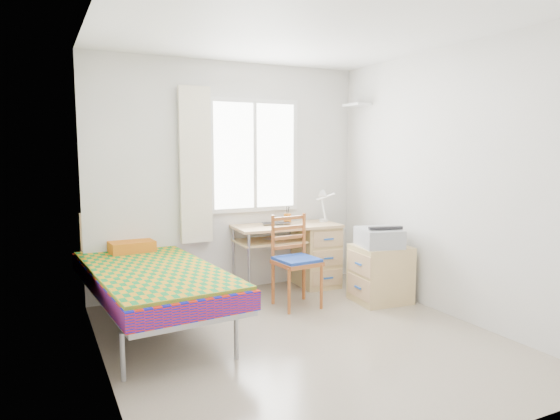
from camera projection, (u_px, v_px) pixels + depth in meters
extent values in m
plane|color=#BCAD93|center=(303.00, 339.00, 4.29)|extent=(3.50, 3.50, 0.00)
plane|color=white|center=(305.00, 26.00, 3.98)|extent=(3.50, 3.50, 0.00)
plane|color=silver|center=(230.00, 178.00, 5.69)|extent=(3.20, 0.00, 3.20)
plane|color=silver|center=(101.00, 197.00, 3.43)|extent=(0.00, 3.50, 3.50)
plane|color=silver|center=(448.00, 183.00, 4.84)|extent=(0.00, 3.50, 3.50)
cube|color=white|center=(254.00, 156.00, 5.78)|extent=(1.10, 0.04, 1.30)
cube|color=white|center=(255.00, 156.00, 5.77)|extent=(1.00, 0.02, 1.20)
cube|color=white|center=(255.00, 156.00, 5.76)|extent=(0.04, 0.02, 1.20)
cube|color=white|center=(196.00, 165.00, 5.43)|extent=(0.35, 0.05, 1.70)
cube|color=white|center=(357.00, 105.00, 5.93)|extent=(0.20, 0.32, 0.03)
cube|color=#919299|center=(153.00, 287.00, 4.55)|extent=(1.17, 2.28, 0.07)
cube|color=#B31B0B|center=(152.00, 278.00, 4.54)|extent=(1.21, 2.30, 0.15)
cube|color=#BF830D|center=(153.00, 269.00, 4.51)|extent=(1.18, 2.18, 0.03)
cube|color=tan|center=(131.00, 238.00, 5.47)|extent=(1.05, 0.14, 0.61)
cube|color=#CA6316|center=(131.00, 246.00, 5.21)|extent=(0.47, 0.41, 0.11)
cylinder|color=#919299|center=(123.00, 357.00, 3.49)|extent=(0.04, 0.04, 0.35)
cylinder|color=#919299|center=(172.00, 278.00, 5.65)|extent=(0.04, 0.04, 0.35)
cube|color=tan|center=(287.00, 226.00, 5.74)|extent=(1.24, 0.62, 0.03)
cube|color=tan|center=(316.00, 255.00, 5.96)|extent=(0.45, 0.56, 0.73)
cube|color=tan|center=(269.00, 241.00, 5.66)|extent=(0.77, 0.55, 0.02)
cylinder|color=#919299|center=(249.00, 268.00, 5.33)|extent=(0.03, 0.03, 0.73)
cylinder|color=#919299|center=(234.00, 259.00, 5.74)|extent=(0.03, 0.03, 0.73)
cube|color=brown|center=(297.00, 263.00, 5.14)|extent=(0.45, 0.45, 0.04)
cube|color=#1B3A94|center=(297.00, 260.00, 5.13)|extent=(0.42, 0.42, 0.04)
cube|color=brown|center=(289.00, 232.00, 5.27)|extent=(0.37, 0.06, 0.41)
cylinder|color=brown|center=(289.00, 291.00, 4.92)|extent=(0.03, 0.03, 0.46)
cylinder|color=brown|center=(304.00, 257.00, 5.38)|extent=(0.04, 0.04, 0.95)
cube|color=tan|center=(380.00, 274.00, 5.33)|extent=(0.59, 0.54, 0.60)
cube|color=tan|center=(359.00, 264.00, 5.19)|extent=(0.05, 0.45, 0.22)
cube|color=tan|center=(359.00, 287.00, 5.22)|extent=(0.05, 0.45, 0.22)
cube|color=#A3A7AB|center=(379.00, 237.00, 5.27)|extent=(0.50, 0.55, 0.19)
cube|color=black|center=(379.00, 229.00, 5.25)|extent=(0.40, 0.45, 0.02)
imported|color=black|center=(277.00, 224.00, 5.70)|extent=(0.37, 0.28, 0.03)
cylinder|color=#CA6316|center=(287.00, 218.00, 5.88)|extent=(0.11, 0.11, 0.11)
cylinder|color=white|center=(323.00, 220.00, 5.99)|extent=(0.10, 0.10, 0.03)
cylinder|color=white|center=(324.00, 208.00, 5.97)|extent=(0.02, 0.12, 0.28)
cylinder|color=white|center=(326.00, 197.00, 5.88)|extent=(0.13, 0.24, 0.11)
cone|color=white|center=(324.00, 195.00, 5.75)|extent=(0.15, 0.16, 0.13)
imported|color=gray|center=(268.00, 241.00, 5.68)|extent=(0.23, 0.26, 0.02)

